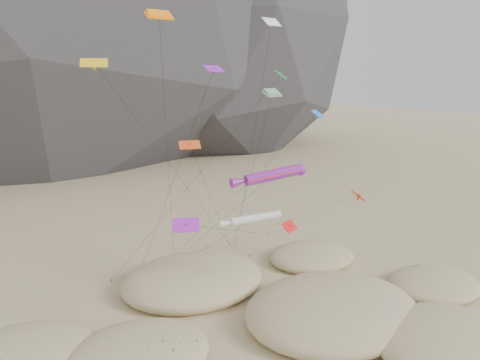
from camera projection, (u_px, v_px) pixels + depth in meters
name	position (u px, v px, depth m)	size (l,w,h in m)	color
ground	(316.00, 350.00, 38.90)	(500.00, 500.00, 0.00)	#CCB789
dunes	(277.00, 323.00, 41.77)	(50.02, 39.05, 4.13)	#CCB789
dune_grass	(282.00, 331.00, 40.25)	(41.83, 29.72, 1.46)	black
kite_stakes	(201.00, 255.00, 59.19)	(24.08, 5.76, 0.30)	#3F2D1E
rainbow_tube_kite	(271.00, 175.00, 45.38)	(8.11, 17.57, 13.80)	#FF1E1A
white_tube_kite	(252.00, 219.00, 45.87)	(6.19, 14.31, 9.28)	silver
orange_parafoil	(159.00, 19.00, 43.07)	(6.19, 9.23, 28.30)	orange
multi_parafoil	(272.00, 95.00, 48.44)	(2.88, 11.00, 21.07)	orange
delta_kites	(252.00, 134.00, 46.17)	(31.67, 19.55, 28.37)	purple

